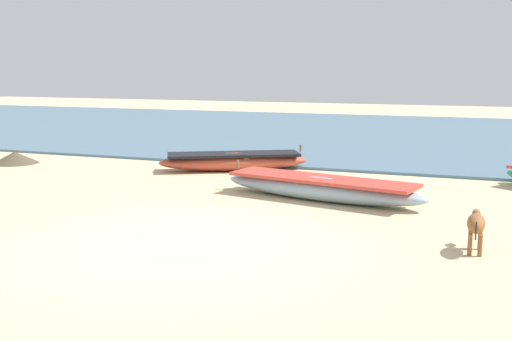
# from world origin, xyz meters

# --- Properties ---
(ground) EXTENTS (80.00, 80.00, 0.00)m
(ground) POSITION_xyz_m (0.00, 0.00, 0.00)
(ground) COLOR beige
(sea_water) EXTENTS (60.00, 20.00, 0.08)m
(sea_water) POSITION_xyz_m (0.00, 17.88, 0.04)
(sea_water) COLOR slate
(sea_water) RESTS_ON ground
(fishing_boat_0) EXTENTS (4.90, 2.01, 0.70)m
(fishing_boat_0) POSITION_xyz_m (1.26, 4.09, 0.27)
(fishing_boat_0) COLOR #8CA5B7
(fishing_boat_0) RESTS_ON ground
(fishing_boat_3) EXTENTS (4.15, 2.90, 0.70)m
(fishing_boat_3) POSITION_xyz_m (-2.06, 7.05, 0.27)
(fishing_boat_3) COLOR #B74733
(fishing_boat_3) RESTS_ON ground
(calf_near_brown) EXTENTS (0.29, 0.96, 0.62)m
(calf_near_brown) POSITION_xyz_m (4.53, 1.14, 0.44)
(calf_near_brown) COLOR brown
(calf_near_brown) RESTS_ON ground
(debris_pile_0) EXTENTS (1.96, 1.96, 0.35)m
(debris_pile_0) POSITION_xyz_m (-8.74, 5.92, 0.18)
(debris_pile_0) COLOR brown
(debris_pile_0) RESTS_ON ground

